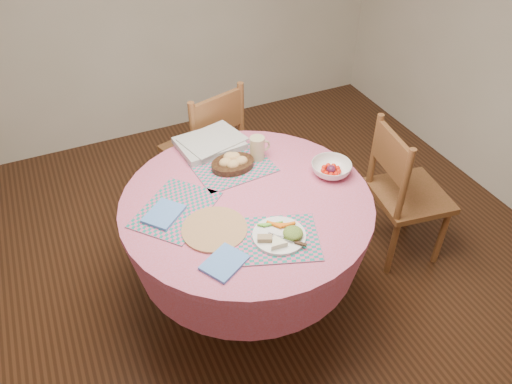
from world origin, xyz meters
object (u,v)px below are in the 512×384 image
at_px(wicker_trivet, 215,229).
at_px(bread_bowl, 233,162).
at_px(chair_back, 207,147).
at_px(fruit_bowl, 331,169).
at_px(dining_table, 247,228).
at_px(latte_mug, 258,148).
at_px(chair_right, 403,191).
at_px(dinner_plate, 282,234).

distance_m(wicker_trivet, bread_bowl, 0.48).
xyz_separation_m(wicker_trivet, bread_bowl, (0.26, 0.40, 0.03)).
bearing_deg(chair_back, bread_bowl, 68.16).
bearing_deg(fruit_bowl, bread_bowl, 149.69).
bearing_deg(fruit_bowl, dining_table, -179.07).
bearing_deg(bread_bowl, latte_mug, 8.04).
xyz_separation_m(chair_back, bread_bowl, (-0.06, -0.59, 0.29)).
bearing_deg(bread_bowl, chair_right, -16.59).
height_order(chair_back, dinner_plate, chair_back).
xyz_separation_m(wicker_trivet, latte_mug, (0.41, 0.42, 0.06)).
xyz_separation_m(dining_table, fruit_bowl, (0.48, 0.01, 0.23)).
xyz_separation_m(chair_right, chair_back, (-0.89, 0.88, 0.02)).
height_order(chair_back, latte_mug, chair_back).
bearing_deg(chair_back, latte_mug, 83.20).
xyz_separation_m(dining_table, chair_back, (0.10, 0.86, -0.06)).
relative_size(chair_right, wicker_trivet, 3.04).
bearing_deg(latte_mug, dining_table, -123.65).
bearing_deg(wicker_trivet, fruit_bowl, 11.56).
distance_m(chair_right, fruit_bowl, 0.59).
bearing_deg(chair_back, wicker_trivet, 56.20).
bearing_deg(wicker_trivet, dinner_plate, -34.33).
bearing_deg(latte_mug, fruit_bowl, -44.15).
distance_m(wicker_trivet, latte_mug, 0.59).
distance_m(chair_right, wicker_trivet, 1.24).
relative_size(latte_mug, fruit_bowl, 0.52).
xyz_separation_m(chair_right, wicker_trivet, (-1.21, -0.12, 0.28)).
distance_m(chair_right, chair_back, 1.25).
distance_m(chair_back, bread_bowl, 0.67).
bearing_deg(chair_right, chair_back, 54.04).
xyz_separation_m(chair_right, bread_bowl, (-0.95, 0.28, 0.31)).
height_order(wicker_trivet, fruit_bowl, fruit_bowl).
xyz_separation_m(chair_back, wicker_trivet, (-0.32, -1.00, 0.26)).
distance_m(dining_table, chair_right, 0.99).
xyz_separation_m(dinner_plate, latte_mug, (0.16, 0.60, 0.05)).
distance_m(chair_back, wicker_trivet, 1.08).
bearing_deg(dinner_plate, fruit_bowl, 35.23).
distance_m(dinner_plate, bread_bowl, 0.57).
distance_m(dining_table, dinner_plate, 0.38).
relative_size(chair_right, fruit_bowl, 3.70).
bearing_deg(chair_right, fruit_bowl, 95.84).
relative_size(chair_right, chair_back, 0.97).
bearing_deg(latte_mug, wicker_trivet, -134.16).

